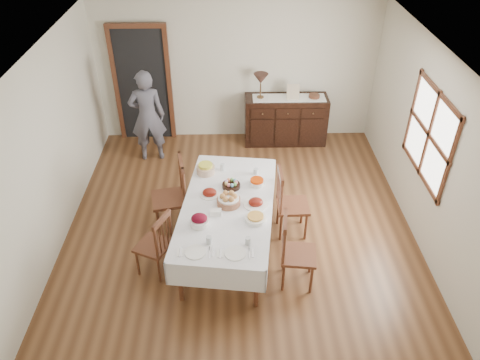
{
  "coord_description": "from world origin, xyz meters",
  "views": [
    {
      "loc": [
        -0.1,
        -4.97,
        4.54
      ],
      "look_at": [
        0.0,
        0.1,
        0.95
      ],
      "focal_mm": 35.0,
      "sensor_mm": 36.0,
      "label": 1
    }
  ],
  "objects_px": {
    "dining_table": "(228,210)",
    "person": "(147,113)",
    "chair_left_far": "(173,194)",
    "chair_left_near": "(156,244)",
    "table_lamp": "(261,79)",
    "chair_right_far": "(289,202)",
    "sideboard": "(285,120)",
    "chair_right_near": "(295,251)"
  },
  "relations": [
    {
      "from": "chair_left_near",
      "to": "chair_right_far",
      "type": "bearing_deg",
      "value": 137.85
    },
    {
      "from": "chair_right_far",
      "to": "dining_table",
      "type": "bearing_deg",
      "value": 110.46
    },
    {
      "from": "chair_left_near",
      "to": "chair_left_far",
      "type": "relative_size",
      "value": 0.84
    },
    {
      "from": "chair_left_far",
      "to": "chair_right_near",
      "type": "relative_size",
      "value": 1.1
    },
    {
      "from": "chair_left_far",
      "to": "person",
      "type": "relative_size",
      "value": 0.64
    },
    {
      "from": "dining_table",
      "to": "chair_left_near",
      "type": "distance_m",
      "value": 1.02
    },
    {
      "from": "chair_left_near",
      "to": "table_lamp",
      "type": "relative_size",
      "value": 2.06
    },
    {
      "from": "chair_left_far",
      "to": "table_lamp",
      "type": "relative_size",
      "value": 2.46
    },
    {
      "from": "chair_left_far",
      "to": "table_lamp",
      "type": "distance_m",
      "value": 2.85
    },
    {
      "from": "chair_left_far",
      "to": "chair_right_near",
      "type": "height_order",
      "value": "chair_left_far"
    },
    {
      "from": "sideboard",
      "to": "chair_right_near",
      "type": "bearing_deg",
      "value": -93.95
    },
    {
      "from": "chair_left_far",
      "to": "chair_right_far",
      "type": "distance_m",
      "value": 1.64
    },
    {
      "from": "chair_right_far",
      "to": "sideboard",
      "type": "relative_size",
      "value": 0.7
    },
    {
      "from": "chair_right_far",
      "to": "person",
      "type": "relative_size",
      "value": 0.59
    },
    {
      "from": "chair_right_far",
      "to": "table_lamp",
      "type": "distance_m",
      "value": 2.68
    },
    {
      "from": "chair_left_near",
      "to": "person",
      "type": "bearing_deg",
      "value": -145.76
    },
    {
      "from": "dining_table",
      "to": "chair_right_far",
      "type": "relative_size",
      "value": 2.29
    },
    {
      "from": "chair_right_near",
      "to": "chair_right_far",
      "type": "relative_size",
      "value": 0.98
    },
    {
      "from": "table_lamp",
      "to": "chair_right_far",
      "type": "bearing_deg",
      "value": -84.01
    },
    {
      "from": "chair_right_far",
      "to": "table_lamp",
      "type": "height_order",
      "value": "table_lamp"
    },
    {
      "from": "chair_right_near",
      "to": "table_lamp",
      "type": "bearing_deg",
      "value": 10.71
    },
    {
      "from": "chair_right_near",
      "to": "table_lamp",
      "type": "height_order",
      "value": "table_lamp"
    },
    {
      "from": "chair_right_far",
      "to": "person",
      "type": "distance_m",
      "value": 3.04
    },
    {
      "from": "chair_right_far",
      "to": "chair_left_far",
      "type": "bearing_deg",
      "value": 83.18
    },
    {
      "from": "dining_table",
      "to": "chair_left_far",
      "type": "distance_m",
      "value": 0.93
    },
    {
      "from": "dining_table",
      "to": "chair_right_far",
      "type": "height_order",
      "value": "chair_right_far"
    },
    {
      "from": "chair_right_near",
      "to": "dining_table",
      "type": "bearing_deg",
      "value": 60.07
    },
    {
      "from": "dining_table",
      "to": "sideboard",
      "type": "relative_size",
      "value": 1.6
    },
    {
      "from": "chair_right_near",
      "to": "sideboard",
      "type": "xyz_separation_m",
      "value": [
        0.24,
        3.53,
        -0.07
      ]
    },
    {
      "from": "chair_right_near",
      "to": "sideboard",
      "type": "bearing_deg",
      "value": 2.92
    },
    {
      "from": "chair_left_near",
      "to": "chair_right_near",
      "type": "distance_m",
      "value": 1.74
    },
    {
      "from": "chair_left_near",
      "to": "sideboard",
      "type": "bearing_deg",
      "value": 174.17
    },
    {
      "from": "dining_table",
      "to": "table_lamp",
      "type": "relative_size",
      "value": 5.22
    },
    {
      "from": "chair_right_far",
      "to": "chair_left_near",
      "type": "bearing_deg",
      "value": 111.77
    },
    {
      "from": "person",
      "to": "sideboard",
      "type": "bearing_deg",
      "value": -175.61
    },
    {
      "from": "chair_left_near",
      "to": "dining_table",
      "type": "bearing_deg",
      "value": 139.06
    },
    {
      "from": "sideboard",
      "to": "table_lamp",
      "type": "relative_size",
      "value": 3.26
    },
    {
      "from": "sideboard",
      "to": "chair_right_far",
      "type": "bearing_deg",
      "value": -94.66
    },
    {
      "from": "chair_right_far",
      "to": "person",
      "type": "bearing_deg",
      "value": 46.09
    },
    {
      "from": "dining_table",
      "to": "person",
      "type": "height_order",
      "value": "person"
    },
    {
      "from": "sideboard",
      "to": "table_lamp",
      "type": "height_order",
      "value": "table_lamp"
    },
    {
      "from": "chair_left_far",
      "to": "table_lamp",
      "type": "xyz_separation_m",
      "value": [
        1.36,
        2.41,
        0.68
      ]
    }
  ]
}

